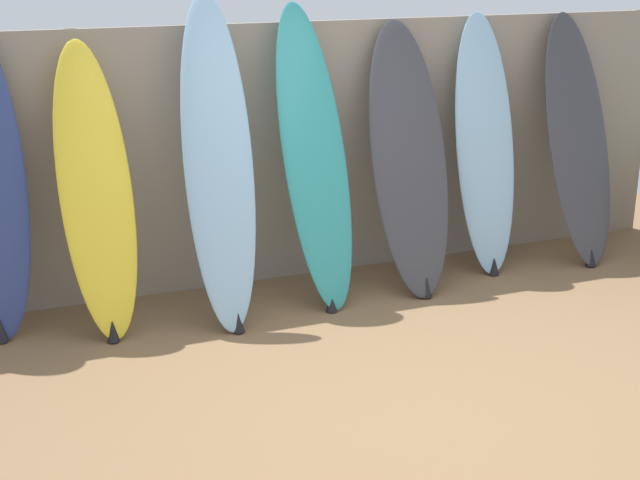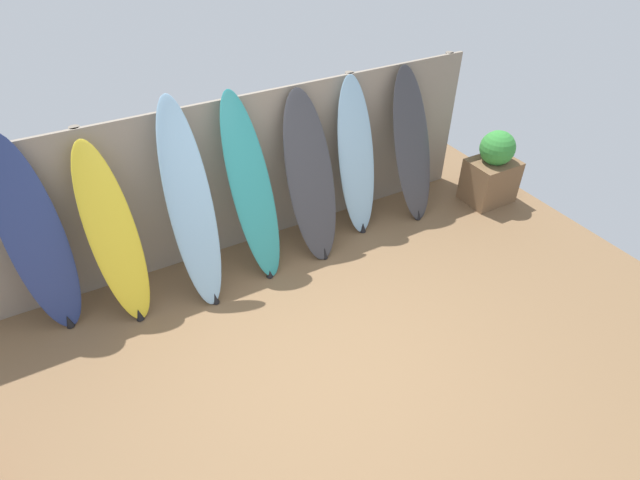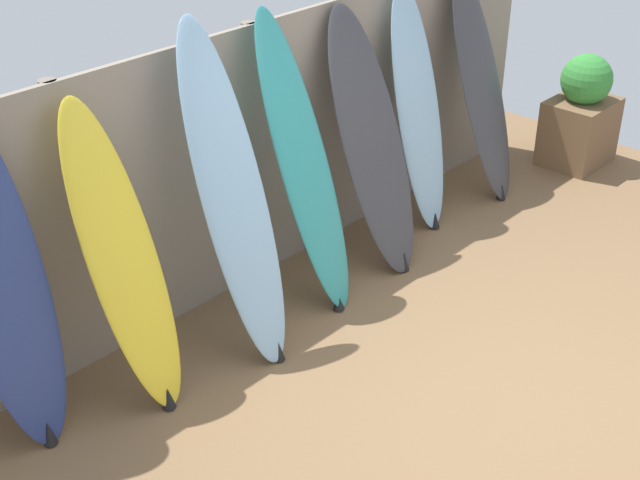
% 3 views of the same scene
% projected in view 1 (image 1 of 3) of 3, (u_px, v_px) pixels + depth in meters
% --- Properties ---
extents(ground, '(7.68, 7.68, 0.00)m').
position_uv_depth(ground, '(421.00, 398.00, 4.74)').
color(ground, brown).
extents(fence_back, '(6.08, 0.11, 1.80)m').
position_uv_depth(fence_back, '(293.00, 153.00, 6.22)').
color(fence_back, gray).
rests_on(fence_back, ground).
extents(surfboard_yellow_1, '(0.48, 0.69, 1.77)m').
position_uv_depth(surfboard_yellow_1, '(96.00, 192.00, 5.37)').
color(surfboard_yellow_1, yellow).
rests_on(surfboard_yellow_1, ground).
extents(surfboard_skyblue_2, '(0.52, 0.85, 2.03)m').
position_uv_depth(surfboard_skyblue_2, '(218.00, 163.00, 5.51)').
color(surfboard_skyblue_2, '#8CB7D6').
rests_on(surfboard_skyblue_2, ground).
extents(surfboard_teal_3, '(0.51, 0.76, 1.95)m').
position_uv_depth(surfboard_teal_3, '(315.00, 158.00, 5.80)').
color(surfboard_teal_3, teal).
rests_on(surfboard_teal_3, ground).
extents(surfboard_charcoal_4, '(0.60, 0.81, 1.81)m').
position_uv_depth(surfboard_charcoal_4, '(409.00, 159.00, 6.07)').
color(surfboard_charcoal_4, '#38383D').
rests_on(surfboard_charcoal_4, ground).
extents(surfboard_skyblue_5, '(0.48, 0.54, 1.85)m').
position_uv_depth(surfboard_skyblue_5, '(485.00, 146.00, 6.39)').
color(surfboard_skyblue_5, '#8CB7D6').
rests_on(surfboard_skyblue_5, ground).
extents(surfboard_charcoal_6, '(0.56, 0.68, 1.82)m').
position_uv_depth(surfboard_charcoal_6, '(578.00, 141.00, 6.61)').
color(surfboard_charcoal_6, '#38383D').
rests_on(surfboard_charcoal_6, ground).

